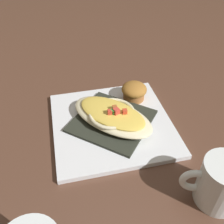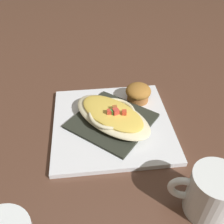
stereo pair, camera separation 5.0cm
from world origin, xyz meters
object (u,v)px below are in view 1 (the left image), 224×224
Objects in this scene: gratin_dish at (112,115)px; coffee_mug at (220,185)px; muffin at (134,91)px; square_plate at (112,124)px.

coffee_mug reaches higher than gratin_dish.
muffin is at bearing -171.11° from coffee_mug.
gratin_dish reaches higher than square_plate.
muffin is (-0.07, 0.08, 0.00)m from gratin_dish.
muffin is 0.58× the size of coffee_mug.
square_plate is 0.03m from gratin_dish.
square_plate is at bearing -47.65° from muffin.
gratin_dish is at bearing -151.55° from coffee_mug.
gratin_dish is 0.26m from coffee_mug.
gratin_dish is at bearing -47.61° from muffin.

